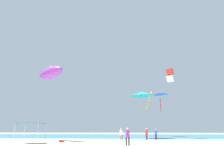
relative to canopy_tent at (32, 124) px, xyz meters
name	(u,v)px	position (x,y,z in m)	size (l,w,h in m)	color
ground	(82,148)	(7.50, -4.78, -2.37)	(110.00, 110.00, 0.10)	beige
ocean_strip	(105,136)	(7.50, 23.55, -2.30)	(110.00, 25.89, 0.03)	teal
canopy_tent	(32,124)	(0.00, 0.00, 0.00)	(2.93, 2.76, 2.46)	#B2B2B7
person_near_tent	(156,133)	(16.97, 8.07, -1.33)	(0.40, 0.40, 1.69)	black
person_leftmost	(146,133)	(15.30, 6.52, -1.26)	(0.43, 0.47, 1.80)	#33384C
person_central	(127,135)	(12.09, -2.97, -1.22)	(0.47, 0.45, 1.88)	black
person_rightmost	(121,133)	(11.41, 5.70, -1.26)	(0.47, 0.43, 1.80)	slate
cooler_box	(62,141)	(3.53, 1.68, -2.14)	(0.57, 0.37, 0.35)	red
kite_delta_teal	(142,94)	(15.41, 11.35, 5.64)	(6.12, 6.12, 3.53)	teal
kite_diamond_blue	(160,95)	(20.20, 19.32, 6.55)	(3.90, 3.90, 3.81)	blue
kite_box_red	(170,75)	(20.59, 10.71, 8.97)	(1.55, 1.52, 2.41)	red
kite_inflatable_purple	(50,73)	(0.19, 4.72, 8.09)	(6.09, 5.65, 2.43)	purple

